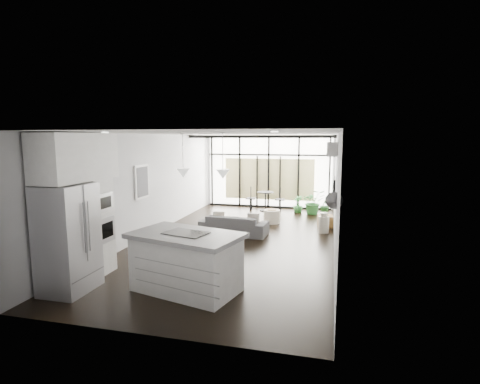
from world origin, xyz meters
The scene contains 28 objects.
floor centered at (0.00, 0.00, 0.00)m, with size 5.00×10.00×0.00m, color black.
ceiling centered at (0.00, 0.00, 2.80)m, with size 5.00×10.00×0.00m, color silver.
wall_left centered at (-2.50, 0.00, 1.40)m, with size 0.02×10.00×2.80m, color silver.
wall_right centered at (2.50, 0.00, 1.40)m, with size 0.02×10.00×2.80m, color silver.
wall_back centered at (0.00, 5.00, 1.40)m, with size 5.00×0.02×2.80m, color silver.
wall_front centered at (0.00, -5.00, 1.40)m, with size 5.00×0.02×2.80m, color silver.
glazing centered at (0.00, 4.88, 1.40)m, with size 5.00×0.20×2.80m, color black.
skylight centered at (0.00, 4.00, 2.77)m, with size 4.70×1.90×0.06m, color silver.
neighbour_building centered at (0.00, 4.95, 1.10)m, with size 3.50×0.02×1.60m, color beige.
island centered at (-0.05, -3.44, 0.52)m, with size 1.91×1.13×1.05m, color white.
cooktop centered at (-0.05, -3.44, 1.05)m, with size 0.73×0.49×0.01m, color black.
fridge centered at (-2.05, -3.94, 0.95)m, with size 0.74×0.92×1.91m, color #A8A8AD.
appliance_column centered at (-2.19, -3.05, 1.19)m, with size 0.61×0.64×2.37m, color white.
upper_cabinets centered at (-2.12, -3.50, 2.35)m, with size 0.62×1.75×0.86m, color white.
pendant_left centered at (-0.40, -2.65, 2.02)m, with size 0.26×0.26×0.18m, color silver.
pendant_right centered at (0.40, -2.65, 2.02)m, with size 0.26×0.26×0.18m, color silver.
sofa centered at (-0.24, 0.54, 0.37)m, with size 1.88×0.55×0.74m, color #454547.
console_bench centered at (-0.23, 0.49, 0.21)m, with size 1.29×0.32×0.41m, color brown.
pouf centered at (0.57, 2.22, 0.21)m, with size 0.53×0.53×0.42m, color beige.
crate centered at (2.24, 2.13, 0.17)m, with size 0.45×0.45×0.34m, color brown.
plant_tall centered at (1.78, 3.95, 0.34)m, with size 0.80×0.88×0.69m, color #286629.
plant_med centered at (1.23, 4.06, 0.17)m, with size 0.35×0.62×0.35m, color #286629.
plant_crate centered at (2.24, 2.13, 0.49)m, with size 0.36×0.65×0.29m, color #286629.
milk_can centered at (2.21, 1.34, 0.30)m, with size 0.30×0.30×0.59m, color beige.
bistro_set centered at (0.02, 4.15, 0.35)m, with size 1.44×0.58×0.69m, color black.
tv centered at (2.46, 1.00, 1.30)m, with size 0.05×1.10×0.65m, color black.
ac_unit centered at (2.38, -0.80, 2.45)m, with size 0.22×0.90×0.30m, color silver.
framed_art centered at (-2.47, -0.50, 1.55)m, with size 0.04×0.70×0.90m, color black.
Camera 1 is at (2.40, -9.37, 2.69)m, focal length 28.00 mm.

